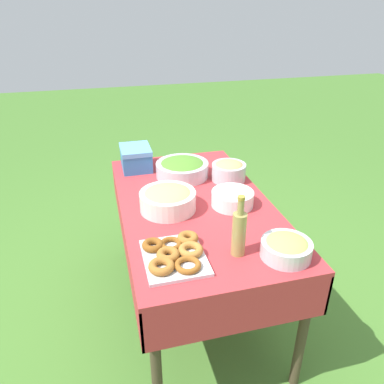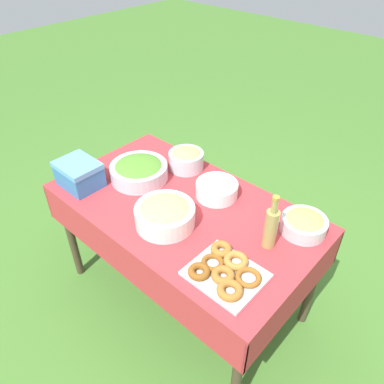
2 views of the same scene
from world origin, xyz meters
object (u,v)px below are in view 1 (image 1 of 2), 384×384
at_px(plate_stack, 232,198).
at_px(olive_oil_bottle, 239,232).
at_px(bread_bowl, 229,170).
at_px(cooler_box, 136,158).
at_px(salad_bowl, 182,168).
at_px(pasta_bowl, 168,199).
at_px(fruit_bowl, 286,247).
at_px(donut_platter, 175,254).

xyz_separation_m(plate_stack, olive_oil_bottle, (0.43, -0.13, 0.07)).
height_order(bread_bowl, cooler_box, cooler_box).
distance_m(salad_bowl, cooler_box, 0.34).
bearing_deg(bread_bowl, pasta_bowl, -58.72).
bearing_deg(fruit_bowl, olive_oil_bottle, -110.18).
relative_size(donut_platter, bread_bowl, 1.53).
bearing_deg(salad_bowl, cooler_box, -126.79).
xyz_separation_m(olive_oil_bottle, cooler_box, (-1.08, -0.33, -0.04)).
xyz_separation_m(pasta_bowl, fruit_bowl, (0.55, 0.43, -0.02)).
bearing_deg(fruit_bowl, cooler_box, -155.45).
distance_m(donut_platter, bread_bowl, 0.87).
relative_size(pasta_bowl, plate_stack, 1.31).
relative_size(pasta_bowl, fruit_bowl, 1.35).
bearing_deg(olive_oil_bottle, donut_platter, -97.36).
bearing_deg(bread_bowl, cooler_box, -121.21).
bearing_deg(pasta_bowl, salad_bowl, 156.34).
distance_m(salad_bowl, donut_platter, 0.87).
height_order(donut_platter, fruit_bowl, fruit_bowl).
bearing_deg(donut_platter, salad_bowl, 164.44).
distance_m(bread_bowl, cooler_box, 0.64).
height_order(salad_bowl, olive_oil_bottle, olive_oil_bottle).
height_order(plate_stack, bread_bowl, bread_bowl).
relative_size(bread_bowl, fruit_bowl, 0.94).
distance_m(bread_bowl, fruit_bowl, 0.82).
height_order(salad_bowl, fruit_bowl, salad_bowl).
bearing_deg(pasta_bowl, plate_stack, 82.64).
bearing_deg(salad_bowl, plate_stack, 22.29).
bearing_deg(donut_platter, pasta_bowl, 172.44).
height_order(donut_platter, plate_stack, plate_stack).
relative_size(donut_platter, olive_oil_bottle, 1.11).
bearing_deg(plate_stack, donut_platter, -46.71).
relative_size(olive_oil_bottle, fruit_bowl, 1.29).
xyz_separation_m(plate_stack, bread_bowl, (-0.32, 0.09, 0.02)).
relative_size(olive_oil_bottle, bread_bowl, 1.38).
distance_m(donut_platter, olive_oil_bottle, 0.30).
distance_m(plate_stack, olive_oil_bottle, 0.45).
relative_size(bread_bowl, cooler_box, 0.88).
relative_size(pasta_bowl, cooler_box, 1.26).
relative_size(plate_stack, cooler_box, 0.96).
relative_size(donut_platter, plate_stack, 1.39).
distance_m(pasta_bowl, donut_platter, 0.44).
distance_m(pasta_bowl, fruit_bowl, 0.70).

